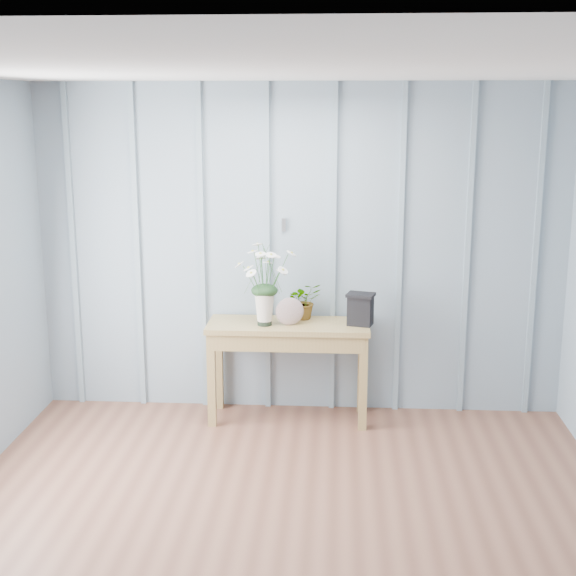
# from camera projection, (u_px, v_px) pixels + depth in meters

# --- Properties ---
(ground) EXTENTS (4.50, 4.50, 0.00)m
(ground) POSITION_uv_depth(u_px,v_px,m) (278.00, 565.00, 4.17)
(ground) COLOR brown
(ground) RESTS_ON ground
(room_shell) EXTENTS (4.00, 4.50, 2.50)m
(room_shell) POSITION_uv_depth(u_px,v_px,m) (289.00, 167.00, 4.61)
(room_shell) COLOR #879AA9
(room_shell) RESTS_ON ground
(sideboard) EXTENTS (1.20, 0.45, 0.75)m
(sideboard) POSITION_uv_depth(u_px,v_px,m) (288.00, 338.00, 5.97)
(sideboard) COLOR olive
(sideboard) RESTS_ON ground
(daisy_vase) EXTENTS (0.48, 0.36, 0.67)m
(daisy_vase) POSITION_uv_depth(u_px,v_px,m) (264.00, 269.00, 5.80)
(daisy_vase) COLOR black
(daisy_vase) RESTS_ON sideboard
(spider_plant) EXTENTS (0.31, 0.29, 0.28)m
(spider_plant) POSITION_uv_depth(u_px,v_px,m) (304.00, 301.00, 6.04)
(spider_plant) COLOR #18351A
(spider_plant) RESTS_ON sideboard
(felt_disc_vessel) EXTENTS (0.22, 0.10, 0.21)m
(felt_disc_vessel) POSITION_uv_depth(u_px,v_px,m) (290.00, 311.00, 5.87)
(felt_disc_vessel) COLOR #7F4C58
(felt_disc_vessel) RESTS_ON sideboard
(carved_box) EXTENTS (0.23, 0.20, 0.24)m
(carved_box) POSITION_uv_depth(u_px,v_px,m) (360.00, 309.00, 5.87)
(carved_box) COLOR black
(carved_box) RESTS_ON sideboard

